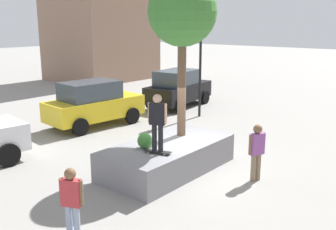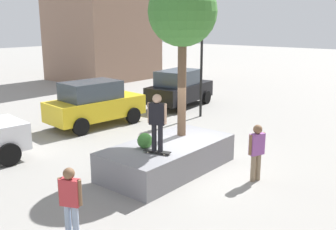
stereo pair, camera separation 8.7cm
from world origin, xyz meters
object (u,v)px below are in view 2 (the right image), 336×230
Objects in this scene: plaza_tree at (182,14)px; skateboard at (157,152)px; passerby_with_bag at (257,149)px; pedestrian_crossing at (70,198)px; planter_ledge at (168,157)px; sedan_parked at (180,88)px; traffic_light_corner at (202,49)px; skateboarder at (157,119)px; taxi_cab at (95,103)px.

skateboard is at bearing -162.42° from plaza_tree.
pedestrian_crossing is (-5.38, 1.58, -0.05)m from passerby_with_bag.
planter_ledge is 4.51m from pedestrian_crossing.
skateboard is at bearing -157.92° from planter_ledge.
traffic_light_corner reaches higher than sedan_parked.
skateboarder reaches higher than taxi_cab.
sedan_parked reaches higher than passerby_with_bag.
taxi_cab is 1.00× the size of sedan_parked.
pedestrian_crossing is at bearing -151.82° from sedan_parked.
planter_ledge is at bearing 11.99° from pedestrian_crossing.
taxi_cab is at bearing 149.35° from traffic_light_corner.
planter_ledge is 1.14m from skateboard.
traffic_light_corner reaches higher than taxi_cab.
pedestrian_crossing is at bearing 163.68° from passerby_with_bag.
passerby_with_bag reaches higher than planter_ledge.
sedan_parked is at bearing 50.01° from passerby_with_bag.
pedestrian_crossing is (-5.37, -1.16, -3.88)m from plaza_tree.
skateboard is 2.88m from passerby_with_bag.
plaza_tree is 3.13× the size of pedestrian_crossing.
sedan_parked is at bearing 61.96° from traffic_light_corner.
traffic_light_corner is (6.60, 3.36, 2.87)m from planter_ledge.
passerby_with_bag is (1.94, -2.12, 0.03)m from skateboard.
skateboarder is 3.03m from passerby_with_bag.
passerby_with_bag reaches higher than pedestrian_crossing.
traffic_light_corner is at bearing 26.99° from planter_ledge.
taxi_cab is 5.66m from sedan_parked.
pedestrian_crossing is at bearing -170.96° from skateboarder.
planter_ledge is 2.71× the size of pedestrian_crossing.
skateboarder is 3.62m from pedestrian_crossing.
traffic_light_corner is (5.62, 3.13, -1.50)m from plaza_tree.
planter_ledge is 1.79m from skateboarder.
plaza_tree is 3.06× the size of skateboarder.
skateboarder is at bearing -145.63° from sedan_parked.
sedan_parked reaches higher than planter_ledge.
plaza_tree is 2.97× the size of passerby_with_bag.
taxi_cab is at bearing 78.68° from plaza_tree.
planter_ledge is at bearing -166.97° from plaza_tree.
skateboarder is 0.37× the size of taxi_cab.
passerby_with_bag is (1.94, -2.12, -0.94)m from skateboarder.
taxi_cab is at bearing 64.20° from skateboarder.
pedestrian_crossing is (-6.53, -6.94, -0.09)m from taxi_cab.
sedan_parked is at bearing 38.25° from plaza_tree.
passerby_with_bag is (1.00, -2.51, 0.54)m from planter_ledge.
taxi_cab is at bearing 82.34° from passerby_with_bag.
plaza_tree is 7.00m from taxi_cab.
taxi_cab reaches higher than planter_ledge.
skateboard is 10.58m from sedan_parked.
skateboard is at bearing -153.60° from traffic_light_corner.
planter_ledge is 0.97× the size of taxi_cab.
plaza_tree reaches higher than taxi_cab.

